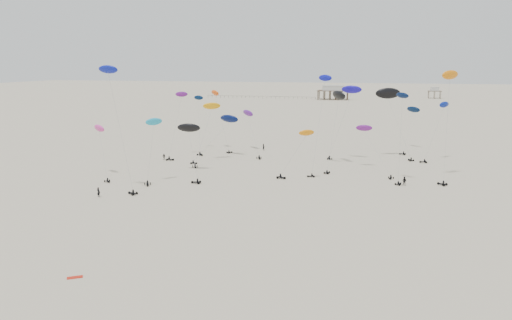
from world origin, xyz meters
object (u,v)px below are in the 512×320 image
(pavilion_main, at_px, (333,93))
(rig_9, at_px, (412,117))
(rig_4, at_px, (101,138))
(rig_0, at_px, (152,142))
(spectator_0, at_px, (99,197))
(pavilion_small, at_px, (434,93))

(pavilion_main, relative_size, rig_9, 1.24)
(pavilion_main, xyz_separation_m, rig_4, (-28.11, -253.34, 4.26))
(rig_4, relative_size, rig_9, 0.78)
(rig_4, bearing_deg, pavilion_main, -143.72)
(pavilion_main, relative_size, rig_0, 1.51)
(pavilion_main, height_order, rig_9, rig_9)
(rig_4, xyz_separation_m, rig_9, (69.76, 54.25, 1.09))
(rig_0, bearing_deg, pavilion_main, -119.63)
(spectator_0, bearing_deg, rig_0, -96.70)
(pavilion_main, bearing_deg, rig_4, -96.33)
(pavilion_main, relative_size, spectator_0, 9.31)
(pavilion_small, height_order, rig_4, rig_4)
(rig_9, bearing_deg, rig_0, 148.04)
(rig_9, height_order, spectator_0, rig_9)
(rig_0, distance_m, spectator_0, 16.69)
(pavilion_main, distance_m, rig_0, 257.46)
(rig_0, height_order, rig_4, rig_0)
(pavilion_small, xyz_separation_m, rig_4, (-98.11, -283.34, 5.00))
(pavilion_small, relative_size, rig_0, 0.65)
(pavilion_main, distance_m, spectator_0, 271.06)
(pavilion_main, xyz_separation_m, spectator_0, (-18.90, -270.36, -4.22))
(rig_9, distance_m, spectator_0, 94.02)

